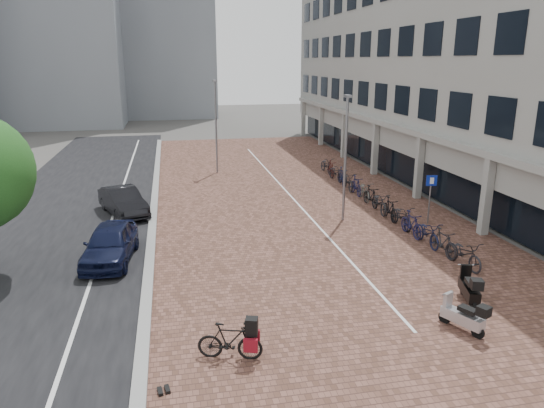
{
  "coord_description": "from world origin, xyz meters",
  "views": [
    {
      "loc": [
        -4.1,
        -14.27,
        7.23
      ],
      "look_at": [
        0.0,
        6.0,
        1.3
      ],
      "focal_mm": 33.34,
      "sensor_mm": 36.0,
      "label": 1
    }
  ],
  "objects_px": {
    "scooter_back": "(463,315)",
    "parking_sign": "(430,192)",
    "scooter_mid": "(469,287)",
    "hero_bike": "(230,341)",
    "car_navy": "(110,243)",
    "car_dark": "(123,201)"
  },
  "relations": [
    {
      "from": "hero_bike",
      "to": "car_navy",
      "type": "bearing_deg",
      "value": 43.22
    },
    {
      "from": "car_dark",
      "to": "scooter_mid",
      "type": "bearing_deg",
      "value": -68.01
    },
    {
      "from": "car_dark",
      "to": "scooter_back",
      "type": "distance_m",
      "value": 16.54
    },
    {
      "from": "parking_sign",
      "to": "car_dark",
      "type": "bearing_deg",
      "value": 172.55
    },
    {
      "from": "car_navy",
      "to": "scooter_mid",
      "type": "height_order",
      "value": "car_navy"
    },
    {
      "from": "car_dark",
      "to": "parking_sign",
      "type": "xyz_separation_m",
      "value": [
        13.7,
        -4.32,
        0.86
      ]
    },
    {
      "from": "car_dark",
      "to": "hero_bike",
      "type": "height_order",
      "value": "car_dark"
    },
    {
      "from": "scooter_back",
      "to": "parking_sign",
      "type": "distance_m",
      "value": 9.65
    },
    {
      "from": "scooter_mid",
      "to": "parking_sign",
      "type": "height_order",
      "value": "parking_sign"
    },
    {
      "from": "scooter_mid",
      "to": "parking_sign",
      "type": "distance_m",
      "value": 7.89
    },
    {
      "from": "scooter_back",
      "to": "scooter_mid",
      "type": "bearing_deg",
      "value": 27.48
    },
    {
      "from": "car_navy",
      "to": "hero_bike",
      "type": "height_order",
      "value": "car_navy"
    },
    {
      "from": "scooter_mid",
      "to": "scooter_back",
      "type": "relative_size",
      "value": 1.09
    },
    {
      "from": "scooter_back",
      "to": "parking_sign",
      "type": "bearing_deg",
      "value": 42.16
    },
    {
      "from": "car_navy",
      "to": "scooter_back",
      "type": "bearing_deg",
      "value": -29.63
    },
    {
      "from": "car_dark",
      "to": "hero_bike",
      "type": "distance_m",
      "value": 13.73
    },
    {
      "from": "parking_sign",
      "to": "scooter_back",
      "type": "bearing_deg",
      "value": -102.61
    },
    {
      "from": "scooter_back",
      "to": "parking_sign",
      "type": "xyz_separation_m",
      "value": [
        3.7,
        8.85,
        1.02
      ]
    },
    {
      "from": "scooter_back",
      "to": "car_navy",
      "type": "bearing_deg",
      "value": 119.15
    },
    {
      "from": "car_navy",
      "to": "parking_sign",
      "type": "relative_size",
      "value": 1.77
    },
    {
      "from": "car_navy",
      "to": "car_dark",
      "type": "xyz_separation_m",
      "value": [
        0.0,
        5.99,
        -0.03
      ]
    },
    {
      "from": "scooter_mid",
      "to": "parking_sign",
      "type": "relative_size",
      "value": 0.68
    }
  ]
}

